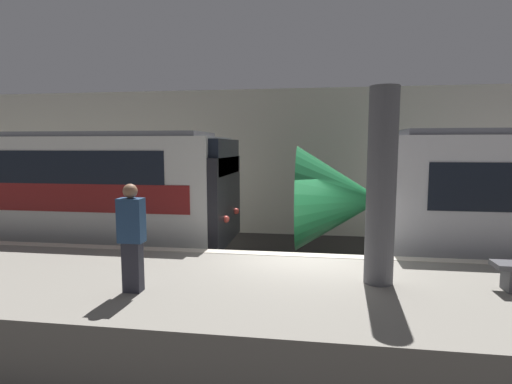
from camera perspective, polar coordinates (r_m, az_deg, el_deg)
ground_plane at (r=8.96m, az=6.92°, el=-14.96°), size 120.00×120.00×0.00m
platform at (r=6.97m, az=6.52°, el=-16.89°), size 40.00×3.88×1.03m
station_rear_barrier at (r=14.77m, az=7.75°, el=4.15°), size 50.00×0.15×5.35m
support_pillar_near at (r=6.78m, az=17.47°, el=0.70°), size 0.47×0.47×3.21m
person_waiting at (r=6.48m, az=-17.33°, el=-5.92°), size 0.38×0.24×1.69m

